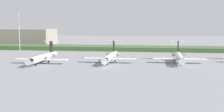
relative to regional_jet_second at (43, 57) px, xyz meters
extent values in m
plane|color=gray|center=(29.35, 19.81, -2.54)|extent=(500.00, 500.00, 0.00)
cube|color=#426033|center=(29.35, 66.14, -1.27)|extent=(320.00, 20.00, 2.53)
cylinder|color=white|center=(0.00, -0.59, -0.09)|extent=(2.70, 24.00, 2.70)
cone|color=white|center=(0.00, -14.09, -0.09)|extent=(2.70, 3.00, 2.70)
cone|color=white|center=(0.00, 13.41, -0.09)|extent=(2.30, 4.00, 2.29)
cube|color=black|center=(0.00, -12.19, 0.39)|extent=(2.02, 1.80, 0.90)
cylinder|color=black|center=(0.00, -0.59, -0.24)|extent=(2.76, 3.60, 2.76)
cube|color=white|center=(-5.91, -1.59, -0.69)|extent=(11.00, 3.20, 0.36)
cube|color=white|center=(5.90, -1.59, -0.69)|extent=(11.00, 3.20, 0.36)
cube|color=black|center=(0.00, 10.41, 3.86)|extent=(0.36, 3.20, 5.20)
cube|color=white|center=(0.00, 10.71, 6.26)|extent=(6.80, 1.80, 0.24)
cylinder|color=gray|center=(-2.25, 8.61, 0.11)|extent=(1.50, 3.40, 1.50)
cylinder|color=gray|center=(2.25, 8.61, 0.11)|extent=(1.50, 3.40, 1.50)
cylinder|color=gray|center=(0.00, -8.03, -1.54)|extent=(0.20, 0.20, 0.65)
cylinder|color=black|center=(0.00, -8.03, -2.09)|extent=(0.30, 0.90, 0.90)
cylinder|color=black|center=(-1.90, 1.81, -2.09)|extent=(0.35, 0.90, 0.90)
cylinder|color=black|center=(1.90, 1.81, -2.09)|extent=(0.35, 0.90, 0.90)
cylinder|color=white|center=(28.41, 6.46, -0.09)|extent=(2.70, 24.00, 2.70)
cone|color=white|center=(28.41, -7.04, -0.09)|extent=(2.70, 3.00, 2.70)
cone|color=white|center=(28.41, 20.46, -0.09)|extent=(2.29, 4.00, 2.29)
cube|color=black|center=(28.41, -5.14, 0.39)|extent=(2.03, 1.80, 0.90)
cylinder|color=black|center=(28.41, 6.46, -0.24)|extent=(2.76, 3.60, 2.76)
cube|color=white|center=(22.50, 5.46, -0.69)|extent=(11.00, 3.20, 0.36)
cube|color=white|center=(34.31, 5.46, -0.69)|extent=(11.00, 3.20, 0.36)
cube|color=black|center=(28.41, 17.46, 3.86)|extent=(0.36, 3.20, 5.20)
cube|color=white|center=(28.41, 17.76, 6.26)|extent=(6.80, 1.80, 0.24)
cylinder|color=gray|center=(26.16, 15.66, 0.11)|extent=(1.50, 3.40, 1.50)
cylinder|color=gray|center=(30.66, 15.66, 0.11)|extent=(1.50, 3.40, 1.50)
cylinder|color=gray|center=(28.41, -0.98, -1.54)|extent=(0.20, 0.20, 0.65)
cylinder|color=black|center=(28.41, -0.98, -2.09)|extent=(0.30, 0.90, 0.90)
cylinder|color=black|center=(26.51, 8.86, -2.09)|extent=(0.35, 0.90, 0.90)
cylinder|color=black|center=(30.31, 8.86, -2.09)|extent=(0.35, 0.90, 0.90)
cylinder|color=white|center=(58.43, 9.71, -0.09)|extent=(2.70, 24.00, 2.70)
cone|color=white|center=(58.43, -3.79, -0.09)|extent=(2.70, 3.00, 2.70)
cone|color=white|center=(58.43, 23.71, -0.09)|extent=(2.30, 4.00, 2.29)
cube|color=black|center=(58.43, -1.89, 0.39)|extent=(2.02, 1.80, 0.90)
cylinder|color=black|center=(58.43, 9.71, -0.24)|extent=(2.76, 3.60, 2.76)
cube|color=white|center=(52.52, 8.71, -0.69)|extent=(11.00, 3.20, 0.36)
cube|color=white|center=(64.33, 8.71, -0.69)|extent=(11.00, 3.20, 0.36)
cube|color=black|center=(58.43, 20.71, 3.86)|extent=(0.36, 3.20, 5.20)
cube|color=white|center=(58.43, 21.01, 6.26)|extent=(6.80, 1.80, 0.24)
cylinder|color=gray|center=(56.18, 18.91, 0.11)|extent=(1.50, 3.40, 1.50)
cylinder|color=gray|center=(60.68, 18.91, 0.11)|extent=(1.50, 3.40, 1.50)
cylinder|color=gray|center=(58.43, 2.27, -1.54)|extent=(0.20, 0.20, 0.65)
cylinder|color=black|center=(58.43, 2.27, -2.09)|extent=(0.30, 0.90, 0.90)
cylinder|color=black|center=(56.53, 12.11, -2.09)|extent=(0.35, 0.90, 0.90)
cylinder|color=black|center=(60.33, 12.11, -2.09)|extent=(0.35, 0.90, 0.90)
cylinder|color=#B2B2B7|center=(-35.57, 52.31, 5.43)|extent=(0.50, 0.50, 15.94)
cylinder|color=#B2B2B7|center=(-35.57, 52.31, 17.69)|extent=(0.28, 0.28, 8.58)
cube|color=#B2B2B7|center=(-35.57, 52.31, 13.80)|extent=(4.40, 0.20, 0.20)
sphere|color=red|center=(-35.57, 52.31, 22.23)|extent=(0.50, 0.50, 0.50)
cube|color=gray|center=(-57.97, 92.62, 3.77)|extent=(57.73, 24.56, 12.62)
camera|label=1|loc=(49.03, -124.49, 15.13)|focal=48.76mm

